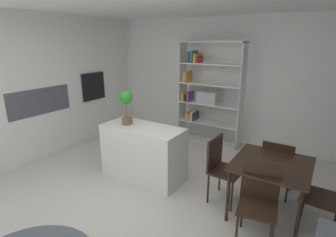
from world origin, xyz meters
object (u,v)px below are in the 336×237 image
object	(u,v)px
open_bookshelf	(206,93)
dining_chair_near	(259,196)
dining_chair_far	(278,164)
kitchen_island	(143,152)
built_in_oven	(93,86)
potted_plant_on_island	(126,104)
dining_chair_window_side	(332,193)
dining_table	(271,169)
dining_chair_island_side	(220,163)

from	to	relation	value
open_bookshelf	dining_chair_near	size ratio (longest dim) A/B	2.37
dining_chair_near	dining_chair_far	size ratio (longest dim) A/B	1.08
dining_chair_near	kitchen_island	bearing A→B (deg)	159.64
built_in_oven	potted_plant_on_island	distance (m)	2.02
dining_chair_window_side	dining_chair_far	world-z (taller)	dining_chair_window_side
kitchen_island	potted_plant_on_island	bearing A→B (deg)	-174.94
dining_table	dining_chair_window_side	xyz separation A→B (m)	(0.67, -0.00, -0.12)
open_bookshelf	dining_chair_far	size ratio (longest dim) A/B	2.55
built_in_oven	dining_chair_island_side	bearing A→B (deg)	-13.53
dining_chair_window_side	dining_chair_near	size ratio (longest dim) A/B	1.00
potted_plant_on_island	dining_table	distance (m)	2.34
built_in_oven	kitchen_island	xyz separation A→B (m)	(2.10, -0.90, -0.77)
built_in_oven	dining_chair_far	bearing A→B (deg)	-4.48
kitchen_island	dining_table	xyz separation A→B (m)	(1.97, 0.08, 0.22)
open_bookshelf	dining_chair_island_side	xyz separation A→B (m)	(1.14, -1.95, -0.55)
potted_plant_on_island	built_in_oven	bearing A→B (deg)	152.65
potted_plant_on_island	dining_chair_near	bearing A→B (deg)	-9.65
potted_plant_on_island	dining_chair_island_side	bearing A→B (deg)	4.03
built_in_oven	dining_table	world-z (taller)	built_in_oven
dining_table	dining_chair_island_side	distance (m)	0.68
kitchen_island	dining_chair_window_side	bearing A→B (deg)	1.68
kitchen_island	dining_table	world-z (taller)	kitchen_island
dining_chair_far	built_in_oven	bearing A→B (deg)	-3.33
dining_table	dining_chair_window_side	size ratio (longest dim) A/B	1.03
dining_chair_window_side	dining_chair_near	bearing A→B (deg)	-52.14
dining_chair_window_side	dining_chair_island_side	xyz separation A→B (m)	(-1.34, 0.01, 0.01)
kitchen_island	dining_chair_window_side	world-z (taller)	dining_chair_window_side
kitchen_island	open_bookshelf	xyz separation A→B (m)	(0.16, 2.03, 0.66)
dining_chair_island_side	open_bookshelf	bearing A→B (deg)	32.89
built_in_oven	dining_chair_near	size ratio (longest dim) A/B	0.67
dining_chair_island_side	dining_table	bearing A→B (deg)	-87.74
dining_chair_window_side	dining_chair_island_side	size ratio (longest dim) A/B	1.00
potted_plant_on_island	dining_chair_far	world-z (taller)	potted_plant_on_island
dining_table	dining_chair_far	xyz separation A→B (m)	(-0.00, 0.50, -0.14)
built_in_oven	potted_plant_on_island	size ratio (longest dim) A/B	1.12
dining_chair_island_side	dining_chair_window_side	bearing A→B (deg)	-87.74
dining_chair_island_side	dining_chair_near	bearing A→B (deg)	-124.51
dining_chair_island_side	built_in_oven	bearing A→B (deg)	79.10
kitchen_island	open_bookshelf	world-z (taller)	open_bookshelf
kitchen_island	dining_chair_near	distance (m)	2.00
dining_chair_window_side	potted_plant_on_island	bearing A→B (deg)	-85.37
dining_chair_far	kitchen_island	bearing A→B (deg)	17.73
dining_chair_far	dining_table	bearing A→B (deg)	91.35
built_in_oven	dining_chair_window_side	bearing A→B (deg)	-9.89
kitchen_island	dining_chair_near	xyz separation A→B (m)	(1.95, -0.41, 0.10)
dining_chair_near	dining_chair_far	world-z (taller)	dining_chair_near
built_in_oven	dining_chair_near	world-z (taller)	built_in_oven
kitchen_island	potted_plant_on_island	distance (m)	0.84
open_bookshelf	dining_table	bearing A→B (deg)	-47.23
built_in_oven	dining_chair_island_side	xyz separation A→B (m)	(3.39, -0.82, -0.66)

